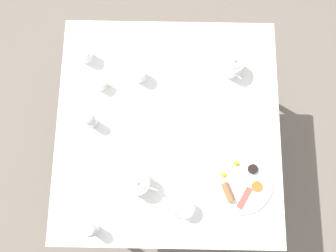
% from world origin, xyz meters
% --- Properties ---
extents(ground_plane, '(8.00, 8.00, 0.00)m').
position_xyz_m(ground_plane, '(0.00, 0.00, 0.00)').
color(ground_plane, '#70665B').
extents(table, '(1.06, 1.10, 0.73)m').
position_xyz_m(table, '(0.00, 0.00, 0.67)').
color(table, silver).
rests_on(table, ground_plane).
extents(breakfast_plate, '(0.30, 0.30, 0.04)m').
position_xyz_m(breakfast_plate, '(0.33, -0.25, 0.74)').
color(breakfast_plate, white).
rests_on(breakfast_plate, table).
extents(teapot_near, '(0.10, 0.18, 0.12)m').
position_xyz_m(teapot_near, '(0.30, 0.30, 0.79)').
color(teapot_near, white).
rests_on(teapot_near, table).
extents(teapot_far, '(0.19, 0.10, 0.12)m').
position_xyz_m(teapot_far, '(-0.13, -0.27, 0.79)').
color(teapot_far, white).
rests_on(teapot_far, table).
extents(teacup_with_saucer_left, '(0.13, 0.13, 0.07)m').
position_xyz_m(teacup_with_saucer_left, '(0.08, -0.37, 0.76)').
color(teacup_with_saucer_left, white).
rests_on(teacup_with_saucer_left, table).
extents(water_glass_tall, '(0.07, 0.07, 0.09)m').
position_xyz_m(water_glass_tall, '(-0.41, 0.35, 0.78)').
color(water_glass_tall, white).
rests_on(water_glass_tall, table).
extents(water_glass_short, '(0.07, 0.07, 0.08)m').
position_xyz_m(water_glass_short, '(-0.14, 0.25, 0.77)').
color(water_glass_short, white).
rests_on(water_glass_short, table).
extents(creamer_jug, '(0.08, 0.05, 0.07)m').
position_xyz_m(creamer_jug, '(-0.33, 0.20, 0.77)').
color(creamer_jug, white).
rests_on(creamer_jug, table).
extents(pepper_grinder, '(0.05, 0.05, 0.11)m').
position_xyz_m(pepper_grinder, '(-0.32, -0.47, 0.79)').
color(pepper_grinder, '#BCBCC1').
rests_on(pepper_grinder, table).
extents(salt_grinder, '(0.05, 0.05, 0.11)m').
position_xyz_m(salt_grinder, '(-0.36, 0.01, 0.79)').
color(salt_grinder, '#BCBCC1').
rests_on(salt_grinder, table).
extents(fork_by_plate, '(0.15, 0.08, 0.00)m').
position_xyz_m(fork_by_plate, '(-0.00, 0.17, 0.74)').
color(fork_by_plate, silver).
rests_on(fork_by_plate, table).
extents(knife_by_plate, '(0.22, 0.05, 0.00)m').
position_xyz_m(knife_by_plate, '(0.34, 0.05, 0.74)').
color(knife_by_plate, silver).
rests_on(knife_by_plate, table).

